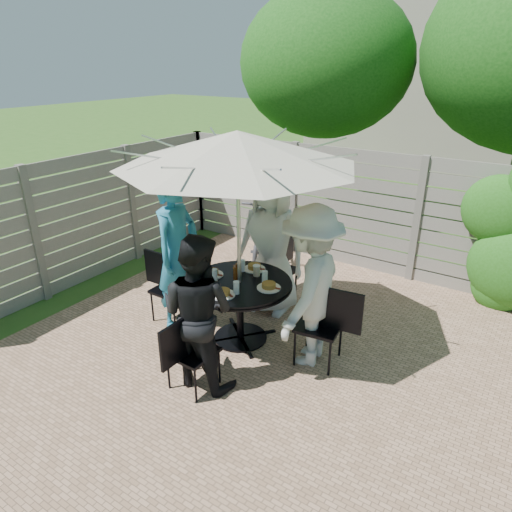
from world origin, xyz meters
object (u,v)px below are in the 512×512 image
Objects in this scene: syrup_jug at (237,272)px; glass_right at (265,277)px; person_right at (310,288)px; chair_left at (172,301)px; patio_table at (240,300)px; plate_left at (212,273)px; plate_right at (269,286)px; chair_back at (275,284)px; chair_front at (193,366)px; chair_right at (319,340)px; person_back at (272,243)px; glass_front at (236,288)px; plate_front at (223,293)px; person_left at (177,253)px; person_front at (198,312)px; umbrella at (237,149)px; glass_left at (215,275)px; plate_back at (254,268)px; coffee_cup at (257,271)px; glass_back at (242,265)px; bicycle at (274,226)px.

glass_right is at bearing 16.19° from syrup_jug.
chair_left is at bearing -90.05° from person_right.
patio_table is 4.92× the size of plate_left.
person_right reaches higher than plate_right.
chair_back is (-0.11, 0.96, -0.23)m from patio_table.
chair_right reaches higher than chair_front.
person_back reaches higher than chair_left.
glass_front is (0.23, -1.07, -0.10)m from person_back.
glass_right is at bearing 67.26° from plate_front.
patio_table is 1.00m from chair_front.
syrup_jug is at bearing -86.28° from person_left.
person_front is at bearing -107.01° from plate_right.
plate_right is at bearing 6.44° from plate_left.
umbrella is 1.42m from glass_left.
plate_back is at bearing 141.94° from glass_right.
person_left is at bearing -168.06° from glass_right.
person_left is at bearing -160.25° from coffee_cup.
chair_right reaches higher than glass_right.
plate_right is at bearing -66.55° from person_back.
chair_back reaches higher than plate_back.
plate_back and plate_left have the same top height.
person_right is at bearing -9.08° from glass_back.
person_front is 0.58m from glass_front.
bicycle is (-1.07, 2.53, -0.29)m from glass_front.
chair_back is 0.92m from coffee_cup.
plate_front and plate_right have the same top height.
patio_table is 0.41m from glass_back.
chair_front is 1.35m from glass_back.
person_front is (-0.01, 0.13, 0.54)m from chair_front.
person_back is at bearing 7.80° from chair_front.
person_front reaches higher than syrup_jug.
bicycle is at bearing 19.22° from chair_front.
chair_right is 0.45× the size of bicycle.
glass_left is 0.25m from syrup_jug.
chair_front is 1.43m from plate_back.
plate_right is (1.18, 0.13, -0.16)m from person_left.
glass_right is at bearing -16.56° from glass_back.
person_left is (-0.82, -0.09, -1.29)m from umbrella.
coffee_cup is at bearing 48.54° from glass_left.
chair_left is 6.29× the size of glass_back.
chair_right reaches higher than plate_right.
plate_back is at bearing 96.44° from patio_table.
glass_left reaches higher than plate_left.
coffee_cup is at bearing 2.95° from chair_front.
glass_right is at bearing -9.25° from chair_right.
syrup_jug is at bearing -94.40° from person_back.
glass_front reaches higher than plate_front.
person_front is (0.19, -1.65, -0.13)m from person_back.
bicycle is at bearing 112.87° from glass_front.
glass_right is at bearing -100.42° from person_right.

